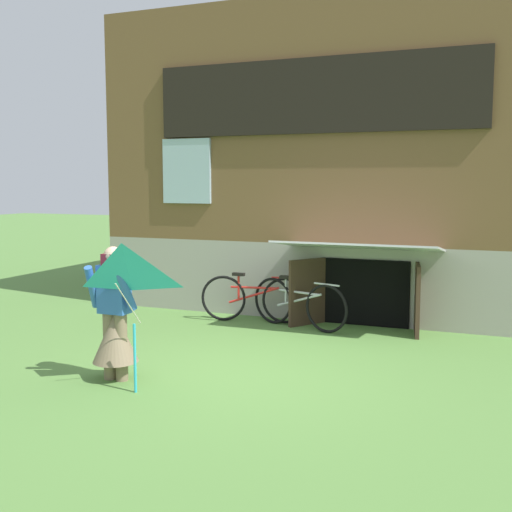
{
  "coord_description": "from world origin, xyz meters",
  "views": [
    {
      "loc": [
        2.95,
        -6.79,
        2.25
      ],
      "look_at": [
        -0.12,
        0.87,
        1.29
      ],
      "focal_mm": 44.64,
      "sensor_mm": 36.0,
      "label": 1
    }
  ],
  "objects_px": {
    "person": "(115,325)",
    "bicycle_silver": "(299,303)",
    "bicycle_red": "(254,298)",
    "kite": "(122,279)"
  },
  "relations": [
    {
      "from": "person",
      "to": "bicycle_silver",
      "type": "height_order",
      "value": "person"
    },
    {
      "from": "person",
      "to": "bicycle_red",
      "type": "distance_m",
      "value": 3.41
    },
    {
      "from": "person",
      "to": "bicycle_silver",
      "type": "distance_m",
      "value": 3.46
    },
    {
      "from": "bicycle_silver",
      "to": "kite",
      "type": "bearing_deg",
      "value": -83.15
    },
    {
      "from": "person",
      "to": "bicycle_red",
      "type": "xyz_separation_m",
      "value": [
        0.33,
        3.39,
        -0.26
      ]
    },
    {
      "from": "person",
      "to": "kite",
      "type": "distance_m",
      "value": 0.88
    },
    {
      "from": "bicycle_red",
      "to": "person",
      "type": "bearing_deg",
      "value": -105.92
    },
    {
      "from": "person",
      "to": "bicycle_silver",
      "type": "xyz_separation_m",
      "value": [
        1.14,
        3.25,
        -0.26
      ]
    },
    {
      "from": "person",
      "to": "bicycle_silver",
      "type": "relative_size",
      "value": 0.91
    },
    {
      "from": "bicycle_silver",
      "to": "bicycle_red",
      "type": "height_order",
      "value": "bicycle_red"
    }
  ]
}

